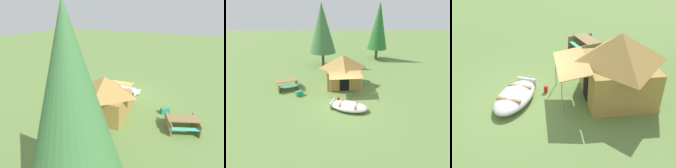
# 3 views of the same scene
# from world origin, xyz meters

# --- Properties ---
(ground_plane) EXTENTS (80.00, 80.00, 0.00)m
(ground_plane) POSITION_xyz_m (0.00, 0.00, 0.00)
(ground_plane) COLOR olive
(beached_rowboat) EXTENTS (2.80, 2.01, 0.47)m
(beached_rowboat) POSITION_xyz_m (0.31, -0.69, 0.25)
(beached_rowboat) COLOR silver
(beached_rowboat) RESTS_ON ground_plane
(canvas_cabin_tent) EXTENTS (3.14, 3.92, 2.66)m
(canvas_cabin_tent) POSITION_xyz_m (0.09, 3.29, 1.38)
(canvas_cabin_tent) COLOR #A67E3D
(canvas_cabin_tent) RESTS_ON ground_plane
(picnic_table) EXTENTS (2.18, 2.06, 0.75)m
(picnic_table) POSITION_xyz_m (-4.50, 2.67, 0.47)
(picnic_table) COLOR olive
(picnic_table) RESTS_ON ground_plane
(cooler_box) EXTENTS (0.61, 0.57, 0.37)m
(cooler_box) POSITION_xyz_m (-3.30, 1.35, 0.19)
(cooler_box) COLOR #278E64
(cooler_box) RESTS_ON ground_plane
(fuel_can) EXTENTS (0.20, 0.20, 0.28)m
(fuel_can) POSITION_xyz_m (-0.32, 0.48, 0.14)
(fuel_can) COLOR red
(fuel_can) RESTS_ON ground_plane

